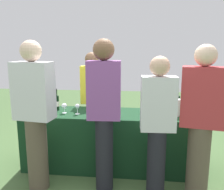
% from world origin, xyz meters
% --- Properties ---
extents(ground_plane, '(12.00, 12.00, 0.00)m').
position_xyz_m(ground_plane, '(0.00, 0.00, 0.00)').
color(ground_plane, '#476638').
extents(tasting_table, '(2.39, 0.65, 0.78)m').
position_xyz_m(tasting_table, '(0.00, 0.00, 0.39)').
color(tasting_table, '#14381E').
rests_on(tasting_table, ground_plane).
extents(wine_bottle_0, '(0.07, 0.07, 0.31)m').
position_xyz_m(wine_bottle_0, '(-0.79, 0.07, 0.89)').
color(wine_bottle_0, black).
rests_on(wine_bottle_0, tasting_table).
extents(wine_bottle_1, '(0.07, 0.07, 0.33)m').
position_xyz_m(wine_bottle_1, '(-0.26, 0.11, 0.90)').
color(wine_bottle_1, black).
rests_on(wine_bottle_1, tasting_table).
extents(wine_bottle_2, '(0.08, 0.08, 0.31)m').
position_xyz_m(wine_bottle_2, '(-0.07, 0.17, 0.89)').
color(wine_bottle_2, black).
rests_on(wine_bottle_2, tasting_table).
extents(wine_bottle_3, '(0.07, 0.07, 0.33)m').
position_xyz_m(wine_bottle_3, '(0.53, 0.07, 0.90)').
color(wine_bottle_3, black).
rests_on(wine_bottle_3, tasting_table).
extents(wine_bottle_4, '(0.07, 0.07, 0.30)m').
position_xyz_m(wine_bottle_4, '(0.66, 0.10, 0.89)').
color(wine_bottle_4, black).
rests_on(wine_bottle_4, tasting_table).
extents(wine_bottle_5, '(0.06, 0.06, 0.32)m').
position_xyz_m(wine_bottle_5, '(0.89, 0.16, 0.90)').
color(wine_bottle_5, black).
rests_on(wine_bottle_5, tasting_table).
extents(wine_glass_0, '(0.07, 0.07, 0.14)m').
position_xyz_m(wine_glass_0, '(-0.64, -0.07, 0.87)').
color(wine_glass_0, silver).
rests_on(wine_glass_0, tasting_table).
extents(wine_glass_1, '(0.06, 0.06, 0.14)m').
position_xyz_m(wine_glass_1, '(-0.45, -0.10, 0.88)').
color(wine_glass_1, silver).
rests_on(wine_glass_1, tasting_table).
extents(wine_glass_2, '(0.07, 0.07, 0.13)m').
position_xyz_m(wine_glass_2, '(-0.15, -0.09, 0.87)').
color(wine_glass_2, silver).
rests_on(wine_glass_2, tasting_table).
extents(ice_bucket, '(0.20, 0.20, 0.22)m').
position_xyz_m(ice_bucket, '(0.80, -0.01, 0.89)').
color(ice_bucket, silver).
rests_on(ice_bucket, tasting_table).
extents(server_pouring, '(0.36, 0.21, 1.59)m').
position_xyz_m(server_pouring, '(-0.37, 0.54, 0.87)').
color(server_pouring, black).
rests_on(server_pouring, ground_plane).
extents(guest_0, '(0.46, 0.30, 1.74)m').
position_xyz_m(guest_0, '(-0.81, -0.61, 0.94)').
color(guest_0, brown).
rests_on(guest_0, ground_plane).
extents(guest_1, '(0.38, 0.23, 1.75)m').
position_xyz_m(guest_1, '(-0.03, -0.55, 0.97)').
color(guest_1, black).
rests_on(guest_1, ground_plane).
extents(guest_2, '(0.38, 0.22, 1.57)m').
position_xyz_m(guest_2, '(0.56, -0.61, 0.86)').
color(guest_2, black).
rests_on(guest_2, ground_plane).
extents(guest_3, '(0.48, 0.32, 1.69)m').
position_xyz_m(guest_3, '(1.01, -0.61, 0.91)').
color(guest_3, brown).
rests_on(guest_3, ground_plane).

